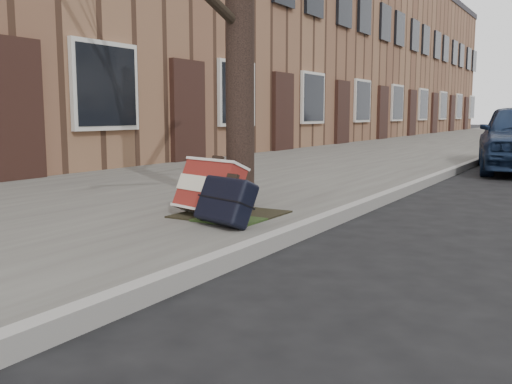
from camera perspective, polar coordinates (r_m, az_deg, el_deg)
The scene contains 6 objects.
ground at distance 3.39m, azimuth 15.11°, elevation -10.34°, with size 120.00×120.00×0.00m, color black.
near_sidewalk at distance 18.70m, azimuth 16.70°, elevation 4.44°, with size 5.00×70.00×0.12m, color #66645D.
house_near at distance 21.92m, azimuth 2.16°, elevation 14.21°, with size 6.80×40.00×7.00m, color brown.
dirt_patch at distance 5.24m, azimuth -2.59°, elevation -2.23°, with size 0.85×0.85×0.01m, color black.
suitcase_red at distance 5.15m, azimuth -4.71°, elevation 0.41°, with size 0.67×0.19×0.49m, color maroon.
suitcase_navy at distance 4.70m, azimuth -3.06°, elevation -0.86°, with size 0.54×0.17×0.39m, color black.
Camera 1 is at (0.84, -3.11, 1.04)m, focal length 40.00 mm.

